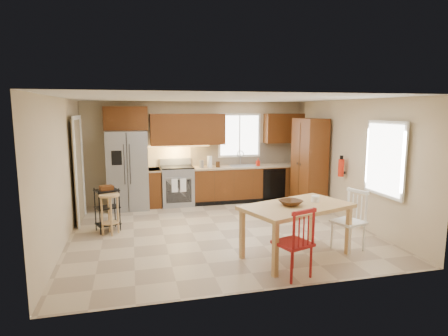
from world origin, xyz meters
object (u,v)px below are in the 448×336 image
fire_extinguisher (341,168)px  chair_white (348,221)px  table_bowl (291,206)px  table_jar (315,200)px  pantry (309,164)px  dining_table (296,231)px  refrigerator (128,170)px  soap_bottle (258,162)px  chair_red (293,242)px  bar_stool (110,214)px  range_stove (177,186)px  utility_cart (107,210)px

fire_extinguisher → chair_white: (-0.81, -1.62, -0.61)m
table_bowl → table_jar: (0.47, 0.10, 0.03)m
pantry → table_bowl: (-1.67, -2.72, -0.22)m
dining_table → chair_white: bearing=-15.9°
refrigerator → soap_bottle: (3.18, -0.02, 0.09)m
chair_red → fire_extinguisher: bearing=28.8°
pantry → table_jar: 2.88m
chair_red → table_bowl: bearing=50.4°
chair_red → bar_stool: 3.54m
soap_bottle → table_jar: (-0.24, -3.51, -0.13)m
range_stove → table_bowl: range_stove is taller
dining_table → range_stove: bearing=92.0°
pantry → dining_table: 3.20m
range_stove → chair_white: chair_white is taller
refrigerator → table_jar: refrigerator is taller
dining_table → utility_cart: utility_cart is taller
chair_white → bar_stool: size_ratio=1.29×
soap_bottle → dining_table: 3.72m
pantry → bar_stool: (-4.45, -0.90, -0.67)m
table_jar → utility_cart: size_ratio=0.18×
fire_extinguisher → chair_red: size_ratio=0.36×
soap_bottle → chair_red: size_ratio=0.19×
dining_table → table_bowl: (-0.10, 0.00, 0.42)m
table_jar → fire_extinguisher: bearing=48.3°
range_stove → chair_white: 4.36m
pantry → soap_bottle: bearing=136.5°
refrigerator → table_bowl: 4.40m
chair_red → utility_cart: bearing=115.2°
chair_white → table_jar: (-0.58, 0.05, 0.37)m
range_stove → bar_stool: size_ratio=1.21×
chair_white → table_jar: chair_white is taller
dining_table → utility_cart: (-2.95, 2.03, 0.01)m
soap_bottle → range_stove: bearing=177.6°
dining_table → chair_white: 0.96m
fire_extinguisher → table_bowl: (-1.87, -1.67, -0.27)m
dining_table → table_jar: bearing=-3.0°
refrigerator → table_bowl: size_ratio=5.35×
chair_red → utility_cart: (-2.60, 2.68, -0.08)m
fire_extinguisher → soap_bottle: bearing=120.5°
soap_bottle → pantry: (0.95, -0.90, 0.05)m
soap_bottle → dining_table: size_ratio=0.11×
chair_red → bar_stool: (-2.54, 2.47, -0.11)m
chair_white → utility_cart: chair_white is taller
range_stove → bar_stool: bearing=-128.0°
pantry → fire_extinguisher: 1.07m
range_stove → table_jar: bearing=-63.6°
utility_cart → chair_white: bearing=-47.9°
soap_bottle → chair_red: (-0.96, -4.27, -0.50)m
fire_extinguisher → table_bowl: bearing=-138.2°
dining_table → bar_stool: bearing=128.9°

